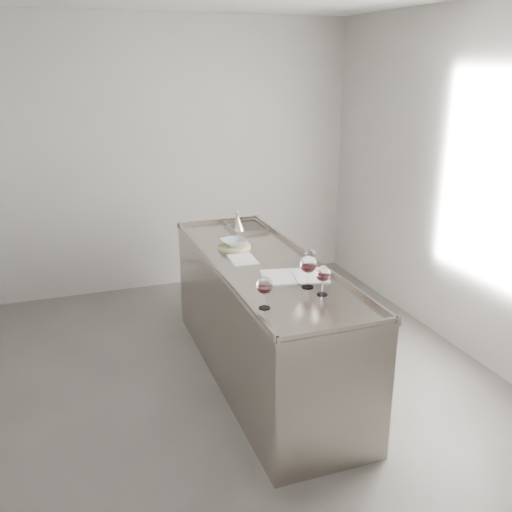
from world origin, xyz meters
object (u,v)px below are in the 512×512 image
object	(u,v)px
counter	(263,321)
wine_funnel	(238,224)
wine_glass_right	(308,265)
wine_glass_left	(265,286)
wine_glass_middle	(323,274)
ceramic_bowl	(234,242)
notebook	(294,277)
wine_glass_small	(311,255)

from	to	relation	value
counter	wine_funnel	xyz separation A→B (m)	(0.08, 0.87, 0.53)
wine_glass_right	wine_glass_left	bearing A→B (deg)	-150.58
wine_funnel	wine_glass_right	bearing A→B (deg)	-89.01
wine_glass_left	wine_glass_middle	size ratio (longest dim) A/B	1.02
counter	wine_glass_middle	bearing A→B (deg)	-78.26
wine_glass_left	ceramic_bowl	distance (m)	1.19
notebook	wine_funnel	distance (m)	1.22
counter	ceramic_bowl	size ratio (longest dim) A/B	12.13
ceramic_bowl	wine_glass_right	bearing A→B (deg)	-78.27
wine_glass_small	wine_glass_left	bearing A→B (deg)	-135.65
wine_glass_left	wine_glass_middle	bearing A→B (deg)	9.62
wine_glass_right	ceramic_bowl	world-z (taller)	wine_glass_right
counter	wine_glass_small	bearing A→B (deg)	-38.46
wine_glass_right	ceramic_bowl	xyz separation A→B (m)	(-0.20, 0.96, -0.11)
wine_glass_middle	ceramic_bowl	size ratio (longest dim) A/B	0.97
wine_glass_small	wine_glass_middle	bearing A→B (deg)	-105.83
wine_glass_middle	wine_glass_small	size ratio (longest dim) A/B	1.32
notebook	wine_funnel	world-z (taller)	wine_funnel
wine_glass_right	wine_glass_small	size ratio (longest dim) A/B	1.48
wine_glass_middle	wine_funnel	distance (m)	1.56
wine_funnel	counter	bearing A→B (deg)	-95.44
counter	wine_glass_right	bearing A→B (deg)	-78.80
wine_glass_right	wine_funnel	xyz separation A→B (m)	(-0.02, 1.41, -0.09)
notebook	wine_glass_left	bearing A→B (deg)	-120.40
counter	wine_glass_small	size ratio (longest dim) A/B	16.39
ceramic_bowl	wine_glass_small	bearing A→B (deg)	-60.10
wine_glass_right	notebook	world-z (taller)	wine_glass_right
wine_glass_small	wine_funnel	xyz separation A→B (m)	(-0.19, 1.09, -0.04)
wine_funnel	notebook	bearing A→B (deg)	-89.33
wine_glass_right	ceramic_bowl	bearing A→B (deg)	101.73
notebook	ceramic_bowl	world-z (taller)	ceramic_bowl
counter	notebook	world-z (taller)	counter
wine_glass_middle	wine_glass_small	distance (m)	0.49
wine_glass_middle	wine_glass_small	xyz separation A→B (m)	(0.13, 0.47, -0.03)
ceramic_bowl	wine_funnel	distance (m)	0.48
wine_glass_middle	wine_glass_small	bearing A→B (deg)	74.17
wine_glass_left	wine_glass_right	size ratio (longest dim) A/B	0.90
wine_glass_small	notebook	distance (m)	0.24
notebook	wine_funnel	size ratio (longest dim) A/B	2.47
wine_glass_middle	wine_funnel	size ratio (longest dim) A/B	0.99
counter	notebook	bearing A→B (deg)	-74.36
counter	wine_glass_left	distance (m)	1.01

